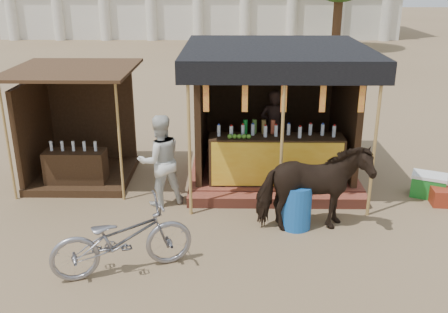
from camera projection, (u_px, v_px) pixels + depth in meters
name	position (u px, v px, depth m)	size (l,w,h in m)	color
ground	(223.00, 260.00, 7.63)	(120.00, 120.00, 0.00)	#846B4C
main_stall	(273.00, 131.00, 10.41)	(3.60, 3.61, 2.78)	brown
secondary_stall	(74.00, 140.00, 10.41)	(2.40, 2.40, 2.38)	#362113
cow	(313.00, 189.00, 8.25)	(0.83, 1.83, 1.54)	black
motorbike	(122.00, 238.00, 7.17)	(0.72, 2.05, 1.08)	gray
bystander	(160.00, 160.00, 9.22)	(0.84, 0.66, 1.74)	silver
blue_barrel	(296.00, 206.00, 8.49)	(0.51, 0.51, 0.78)	#1655AA
red_crate	(443.00, 197.00, 9.40)	(0.41, 0.37, 0.32)	maroon
cooler	(428.00, 185.00, 9.73)	(0.76, 0.66, 0.46)	#1B7B25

